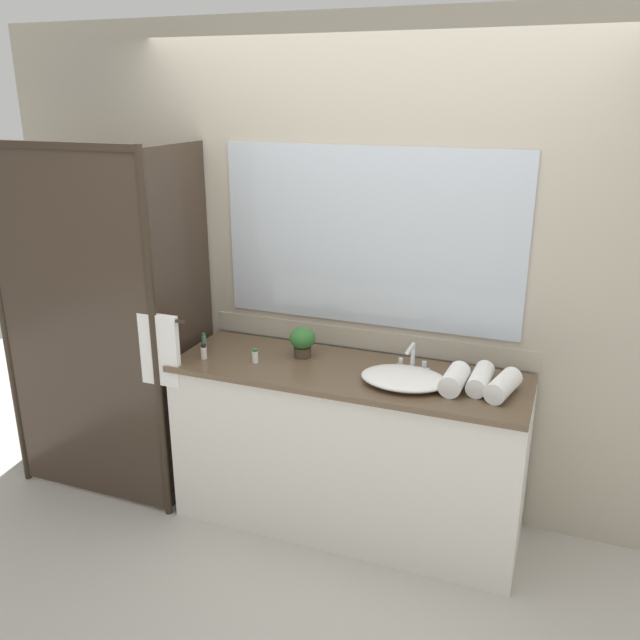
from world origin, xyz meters
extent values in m
plane|color=#B7B2A8|center=(0.00, 0.00, 0.00)|extent=(8.00, 8.00, 0.00)
cube|color=#B2A893|center=(0.00, 0.34, 1.30)|extent=(4.40, 0.05, 2.60)
cube|color=#B2A893|center=(0.00, 0.32, 0.96)|extent=(1.80, 0.01, 0.11)
cube|color=silver|center=(0.00, 0.31, 1.51)|extent=(1.59, 0.01, 0.93)
cube|color=silver|center=(0.00, 0.01, 0.43)|extent=(1.80, 0.56, 0.87)
cube|color=brown|center=(0.00, 0.00, 0.89)|extent=(1.80, 0.58, 0.03)
cylinder|color=#2D2319|center=(-1.95, -0.27, 1.00)|extent=(0.04, 0.04, 2.00)
cylinder|color=#2D2319|center=(-0.95, -0.27, 1.00)|extent=(0.04, 0.04, 2.00)
cube|color=#2D2319|center=(-1.45, -0.27, 1.98)|extent=(1.00, 0.04, 0.04)
cube|color=#382B21|center=(-1.45, -0.27, 1.00)|extent=(0.96, 0.01, 1.96)
cube|color=#382B21|center=(-0.95, 0.02, 1.00)|extent=(0.01, 0.57, 1.96)
cylinder|color=#2D2319|center=(-0.93, -0.26, 1.15)|extent=(0.32, 0.02, 0.02)
cube|color=white|center=(-0.93, -0.26, 0.97)|extent=(0.22, 0.04, 0.38)
ellipsoid|color=white|center=(0.30, -0.06, 0.93)|extent=(0.42, 0.31, 0.06)
cube|color=silver|center=(0.30, 0.12, 0.91)|extent=(0.17, 0.04, 0.02)
cylinder|color=silver|center=(0.30, 0.12, 0.98)|extent=(0.02, 0.02, 0.12)
cylinder|color=silver|center=(0.30, 0.05, 1.04)|extent=(0.02, 0.13, 0.02)
cylinder|color=silver|center=(0.24, 0.12, 0.94)|extent=(0.02, 0.02, 0.04)
cylinder|color=silver|center=(0.36, 0.12, 0.94)|extent=(0.02, 0.02, 0.04)
cylinder|color=#473828|center=(-0.28, 0.09, 0.93)|extent=(0.09, 0.09, 0.05)
ellipsoid|color=#316B2F|center=(-0.28, 0.09, 1.00)|extent=(0.14, 0.14, 0.12)
cylinder|color=silver|center=(-0.76, -0.12, 0.93)|extent=(0.03, 0.03, 0.06)
cylinder|color=black|center=(-0.76, -0.12, 0.97)|extent=(0.03, 0.03, 0.02)
cylinder|color=white|center=(-0.48, -0.07, 0.93)|extent=(0.03, 0.03, 0.06)
cylinder|color=#2D6638|center=(-0.48, -0.07, 0.97)|extent=(0.02, 0.02, 0.01)
cylinder|color=#4C7056|center=(-0.81, -0.02, 0.94)|extent=(0.03, 0.03, 0.08)
cylinder|color=#2D6638|center=(-0.81, -0.02, 0.99)|extent=(0.02, 0.02, 0.01)
cylinder|color=white|center=(0.76, -0.02, 0.95)|extent=(0.15, 0.26, 0.10)
cylinder|color=white|center=(0.65, 0.02, 0.95)|extent=(0.10, 0.26, 0.09)
cylinder|color=white|center=(0.54, -0.04, 0.95)|extent=(0.12, 0.22, 0.11)
camera|label=1|loc=(0.99, -2.95, 2.22)|focal=37.64mm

